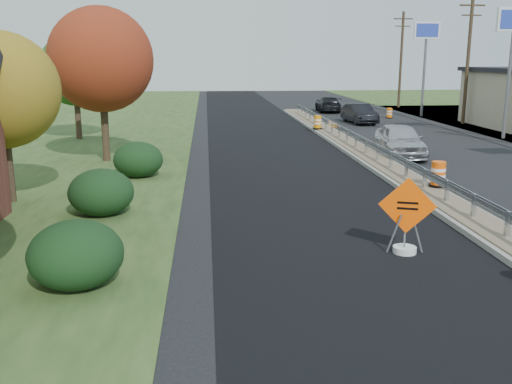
{
  "coord_description": "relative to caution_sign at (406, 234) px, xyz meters",
  "views": [
    {
      "loc": [
        -8.08,
        -18.17,
        4.97
      ],
      "look_at": [
        -6.66,
        -1.85,
        1.1
      ],
      "focal_mm": 40.0,
      "sensor_mm": 36.0,
      "label": 1
    }
  ],
  "objects": [
    {
      "name": "tree_near_back",
      "position": [
        -13.0,
        22.46,
        3.7
      ],
      "size": [
        4.29,
        4.29,
        6.37
      ],
      "color": "#473523",
      "rests_on": "ground"
    },
    {
      "name": "milled_overlay",
      "position": [
        -1.4,
        14.46,
        -0.51
      ],
      "size": [
        7.2,
        120.0,
        0.01
      ],
      "primitive_type": "cube",
      "color": "black",
      "rests_on": "ground"
    },
    {
      "name": "car_dark_far",
      "position": [
        6.34,
        39.44,
        0.22
      ],
      "size": [
        2.49,
        5.2,
        1.46
      ],
      "primitive_type": "imported",
      "rotation": [
        0.0,
        0.0,
        3.05
      ],
      "color": "black",
      "rests_on": "ground"
    },
    {
      "name": "barrel_median_far",
      "position": [
        2.45,
        24.55,
        0.15
      ],
      "size": [
        0.62,
        0.62,
        0.9
      ],
      "color": "black",
      "rests_on": "median"
    },
    {
      "name": "tree_near_red",
      "position": [
        -10.0,
        14.46,
        4.35
      ],
      "size": [
        4.95,
        4.95,
        7.35
      ],
      "color": "#473523",
      "rests_on": "ground"
    },
    {
      "name": "tree_near_yellow",
      "position": [
        -12.0,
        6.46,
        3.37
      ],
      "size": [
        3.96,
        3.96,
        5.88
      ],
      "color": "#473523",
      "rests_on": "ground"
    },
    {
      "name": "pylon_sign_north",
      "position": [
        13.5,
        34.46,
        5.96
      ],
      "size": [
        2.2,
        0.3,
        7.9
      ],
      "color": "slate",
      "rests_on": "ground"
    },
    {
      "name": "utility_pole_nmid",
      "position": [
        14.5,
        28.46,
        4.42
      ],
      "size": [
        1.9,
        0.26,
        9.4
      ],
      "color": "#473523",
      "rests_on": "ground"
    },
    {
      "name": "ground",
      "position": [
        3.0,
        4.46,
        -0.51
      ],
      "size": [
        140.0,
        140.0,
        0.0
      ],
      "primitive_type": "plane",
      "color": "black",
      "rests_on": "ground"
    },
    {
      "name": "car_silver",
      "position": [
        4.8,
        14.61,
        0.32
      ],
      "size": [
        2.41,
        5.07,
        1.67
      ],
      "primitive_type": "imported",
      "rotation": [
        0.0,
        0.0,
        -0.09
      ],
      "color": "silver",
      "rests_on": "ground"
    },
    {
      "name": "barrel_median_mid",
      "position": [
        3.55,
        6.57,
        0.18
      ],
      "size": [
        0.65,
        0.65,
        0.96
      ],
      "color": "black",
      "rests_on": "median"
    },
    {
      "name": "car_dark_mid",
      "position": [
        6.73,
        29.74,
        0.24
      ],
      "size": [
        2.0,
        4.69,
        1.5
      ],
      "primitive_type": "imported",
      "rotation": [
        0.0,
        0.0,
        0.09
      ],
      "color": "black",
      "rests_on": "ground"
    },
    {
      "name": "guardrail",
      "position": [
        3.0,
        13.46,
        0.21
      ],
      "size": [
        0.1,
        46.15,
        0.72
      ],
      "color": "silver",
      "rests_on": "median"
    },
    {
      "name": "barrel_shoulder_far",
      "position": [
        10.26,
        33.25,
        -0.1
      ],
      "size": [
        0.58,
        0.58,
        0.85
      ],
      "color": "black",
      "rests_on": "ground"
    },
    {
      "name": "hedge_south",
      "position": [
        -8.0,
        -1.54,
        0.25
      ],
      "size": [
        2.09,
        2.09,
        1.52
      ],
      "primitive_type": "ellipsoid",
      "color": "black",
      "rests_on": "ground"
    },
    {
      "name": "median",
      "position": [
        3.0,
        12.46,
        -0.4
      ],
      "size": [
        1.6,
        55.0,
        0.23
      ],
      "color": "gray",
      "rests_on": "ground"
    },
    {
      "name": "hedge_north",
      "position": [
        -8.0,
        10.46,
        0.25
      ],
      "size": [
        2.09,
        2.09,
        1.52
      ],
      "primitive_type": "ellipsoid",
      "color": "black",
      "rests_on": "ground"
    },
    {
      "name": "caution_sign",
      "position": [
        0.0,
        0.0,
        0.0
      ],
      "size": [
        1.4,
        0.61,
        2.01
      ],
      "rotation": [
        0.0,
        0.0,
        -0.32
      ],
      "color": "white",
      "rests_on": "ground"
    },
    {
      "name": "hedge_mid",
      "position": [
        -8.5,
        4.46,
        0.25
      ],
      "size": [
        2.09,
        2.09,
        1.52
      ],
      "primitive_type": "ellipsoid",
      "color": "black",
      "rests_on": "ground"
    },
    {
      "name": "utility_pole_north",
      "position": [
        14.5,
        43.46,
        4.42
      ],
      "size": [
        1.9,
        0.26,
        9.4
      ],
      "color": "#473523",
      "rests_on": "ground"
    }
  ]
}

